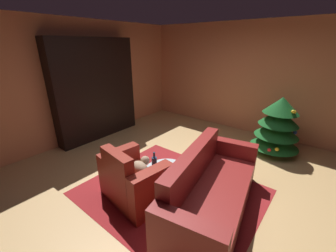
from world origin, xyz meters
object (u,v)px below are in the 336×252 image
object	(u,v)px
book_stack_on_table	(162,169)
armchair_red	(133,180)
bookshelf_unit	(100,91)
bottle_on_table	(154,164)
decorated_tree	(278,126)
couch_red	(210,191)
coffee_table	(167,173)

from	to	relation	value
book_stack_on_table	armchair_red	bearing A→B (deg)	-133.27
armchair_red	book_stack_on_table	bearing A→B (deg)	46.73
bookshelf_unit	bottle_on_table	distance (m)	2.80
bookshelf_unit	decorated_tree	xyz separation A→B (m)	(3.57, 1.64, -0.51)
armchair_red	couch_red	size ratio (longest dim) A/B	0.48
bookshelf_unit	couch_red	distance (m)	3.48
coffee_table	decorated_tree	distance (m)	2.62
armchair_red	decorated_tree	bearing A→B (deg)	66.44
book_stack_on_table	bottle_on_table	size ratio (longest dim) A/B	0.71
book_stack_on_table	bottle_on_table	distance (m)	0.14
bookshelf_unit	decorated_tree	size ratio (longest dim) A/B	1.91
armchair_red	coffee_table	bearing A→B (deg)	46.40
book_stack_on_table	decorated_tree	xyz separation A→B (m)	(0.94, 2.51, 0.13)
bottle_on_table	decorated_tree	bearing A→B (deg)	68.97
coffee_table	book_stack_on_table	distance (m)	0.10
bookshelf_unit	bottle_on_table	xyz separation A→B (m)	(2.58, -0.96, -0.54)
couch_red	book_stack_on_table	size ratio (longest dim) A/B	9.71
coffee_table	decorated_tree	size ratio (longest dim) A/B	0.55
armchair_red	bottle_on_table	xyz separation A→B (m)	(0.23, 0.21, 0.26)
book_stack_on_table	decorated_tree	bearing A→B (deg)	69.43
bottle_on_table	decorated_tree	size ratio (longest dim) A/B	0.26
bookshelf_unit	armchair_red	distance (m)	2.74
bookshelf_unit	coffee_table	xyz separation A→B (m)	(2.69, -0.81, -0.71)
bottle_on_table	decorated_tree	world-z (taller)	decorated_tree
bookshelf_unit	armchair_red	xyz separation A→B (m)	(2.35, -1.17, -0.79)
couch_red	coffee_table	world-z (taller)	couch_red
book_stack_on_table	coffee_table	bearing A→B (deg)	44.55
coffee_table	book_stack_on_table	world-z (taller)	book_stack_on_table
bookshelf_unit	coffee_table	world-z (taller)	bookshelf_unit
bookshelf_unit	armchair_red	size ratio (longest dim) A/B	2.22
bottle_on_table	couch_red	bearing A→B (deg)	20.96
couch_red	decorated_tree	bearing A→B (deg)	83.77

